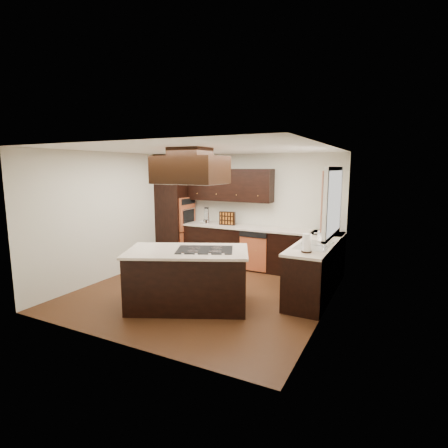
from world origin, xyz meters
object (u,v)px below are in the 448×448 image
at_px(island, 188,279).
at_px(spice_rack, 227,218).
at_px(range_hood, 190,170).
at_px(oven_column, 175,216).

distance_m(island, spice_rack, 2.60).
height_order(island, range_hood, range_hood).
distance_m(oven_column, spice_rack, 1.35).
xyz_separation_m(island, range_hood, (0.00, 0.12, 1.72)).
relative_size(oven_column, island, 1.17).
distance_m(island, range_hood, 1.72).
xyz_separation_m(oven_column, spice_rack, (1.35, 0.10, 0.01)).
xyz_separation_m(oven_column, island, (1.87, -2.37, -0.62)).
xyz_separation_m(oven_column, range_hood, (1.88, -2.25, 1.10)).
bearing_deg(island, range_hood, 65.17).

